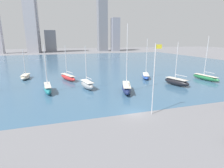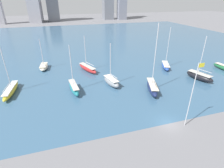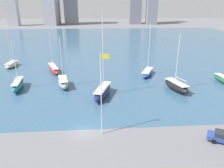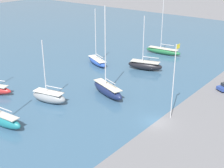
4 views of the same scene
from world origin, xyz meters
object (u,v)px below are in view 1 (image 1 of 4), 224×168
sailboat_teal (48,88)px  sailboat_cream (25,77)px  sailboat_blue (146,76)px  sailboat_red (68,77)px  sailboat_green (206,77)px  sailboat_navy (126,88)px  sailboat_black (176,82)px  sailboat_gray (87,85)px  flag_pole (154,78)px

sailboat_teal → sailboat_cream: (-8.06, 19.02, -0.30)m
sailboat_blue → sailboat_red: 26.45m
sailboat_green → sailboat_navy: sailboat_navy is taller
sailboat_teal → sailboat_blue: (31.66, 7.94, -0.27)m
sailboat_black → sailboat_gray: bearing=153.9°
sailboat_gray → sailboat_cream: (-18.19, 18.32, -0.31)m
sailboat_blue → sailboat_red: sailboat_blue is taller
flag_pole → sailboat_green: 36.58m
sailboat_navy → sailboat_blue: bearing=65.7°
sailboat_green → sailboat_navy: size_ratio=0.85×
sailboat_red → sailboat_blue: bearing=-32.8°
flag_pole → sailboat_red: 35.21m
sailboat_green → sailboat_navy: (-30.17, -5.28, 0.26)m
sailboat_cream → sailboat_navy: 36.65m
sailboat_gray → sailboat_cream: bearing=121.6°
sailboat_black → sailboat_blue: (-4.09, 11.20, -0.23)m
sailboat_navy → flag_pole: bearing=-73.5°
flag_pole → sailboat_navy: 14.85m
sailboat_navy → sailboat_red: sailboat_navy is taller
sailboat_red → sailboat_cream: bearing=133.9°
sailboat_gray → sailboat_green: bearing=-14.7°
sailboat_navy → sailboat_black: bearing=26.6°
sailboat_black → sailboat_red: sailboat_black is taller
flag_pole → sailboat_cream: (-26.65, 38.38, -5.89)m
sailboat_teal → sailboat_navy: size_ratio=0.71×
sailboat_navy → sailboat_cream: bearing=156.4°
sailboat_black → sailboat_cream: sailboat_black is taller
sailboat_black → sailboat_navy: (-16.65, -2.32, 0.10)m
flag_pole → sailboat_blue: bearing=64.4°
sailboat_blue → sailboat_green: sailboat_green is taller
sailboat_gray → sailboat_green: 39.15m
flag_pole → sailboat_blue: (13.07, 27.30, -5.86)m
sailboat_blue → sailboat_green: 19.45m
sailboat_gray → sailboat_red: (-4.46, 12.18, -0.15)m
sailboat_black → sailboat_green: (13.53, 2.95, -0.16)m
sailboat_green → sailboat_blue: bearing=148.3°
sailboat_teal → sailboat_blue: size_ratio=0.89×
sailboat_teal → sailboat_navy: (19.10, -5.59, 0.06)m
sailboat_teal → sailboat_black: 35.89m
flag_pole → sailboat_cream: 47.10m
flag_pole → sailboat_blue: 30.83m
sailboat_green → sailboat_teal: bearing=173.0°
sailboat_blue → sailboat_cream: (-39.71, 11.08, -0.03)m
flag_pole → sailboat_gray: 22.48m
sailboat_gray → sailboat_cream: sailboat_gray is taller
sailboat_black → sailboat_red: bearing=134.5°
sailboat_blue → sailboat_navy: (-12.56, -13.53, 0.33)m
sailboat_navy → sailboat_gray: bearing=163.5°
sailboat_cream → sailboat_blue: bearing=-10.5°
sailboat_gray → sailboat_cream: 25.82m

